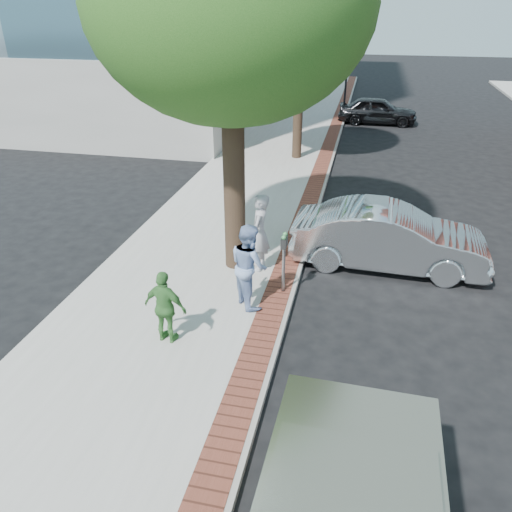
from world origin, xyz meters
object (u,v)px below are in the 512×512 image
(person_officer, at_px, (249,265))
(sedan_silver, at_px, (389,237))
(bg_car, at_px, (378,110))
(person_green, at_px, (166,307))
(person_gray, at_px, (259,233))
(parking_meter, at_px, (284,250))

(person_officer, relative_size, sedan_silver, 0.39)
(person_officer, height_order, sedan_silver, person_officer)
(person_officer, distance_m, bg_car, 20.09)
(person_green, distance_m, sedan_silver, 6.22)
(person_gray, distance_m, person_officer, 1.64)
(person_green, bearing_deg, sedan_silver, -124.37)
(person_gray, bearing_deg, person_officer, 5.17)
(person_gray, distance_m, person_green, 3.54)
(person_officer, bearing_deg, person_gray, -34.24)
(bg_car, bearing_deg, person_green, 169.75)
(sedan_silver, relative_size, bg_car, 1.15)
(person_gray, distance_m, bg_car, 18.49)
(person_gray, relative_size, sedan_silver, 0.40)
(person_gray, distance_m, sedan_silver, 3.37)
(sedan_silver, bearing_deg, person_gray, 111.66)
(person_green, bearing_deg, person_officer, -117.11)
(person_gray, relative_size, person_officer, 1.04)
(parking_meter, distance_m, person_gray, 1.23)
(person_officer, relative_size, bg_car, 0.45)
(person_green, relative_size, bg_car, 0.36)
(person_officer, height_order, bg_car, person_officer)
(parking_meter, xyz_separation_m, person_green, (-1.93, -2.39, -0.28))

